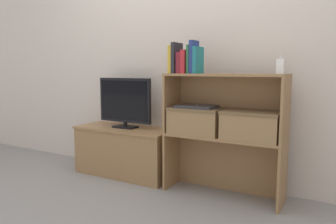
% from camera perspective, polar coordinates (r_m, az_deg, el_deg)
% --- Properties ---
extents(ground_plane, '(16.00, 16.00, 0.00)m').
position_cam_1_polar(ground_plane, '(2.87, -1.53, -13.37)').
color(ground_plane, gray).
extents(wall_back, '(10.00, 0.05, 2.40)m').
position_cam_1_polar(wall_back, '(3.06, 2.66, 10.83)').
color(wall_back, beige).
rests_on(wall_back, ground_plane).
extents(tv_stand, '(0.98, 0.41, 0.46)m').
position_cam_1_polar(tv_stand, '(3.22, -7.38, -6.75)').
color(tv_stand, olive).
rests_on(tv_stand, ground_plane).
extents(tv, '(0.57, 0.14, 0.47)m').
position_cam_1_polar(tv, '(3.14, -7.54, 1.81)').
color(tv, black).
rests_on(tv, tv_stand).
extents(bookshelf_lower_tier, '(0.95, 0.30, 0.49)m').
position_cam_1_polar(bookshelf_lower_tier, '(2.74, 9.95, -7.64)').
color(bookshelf_lower_tier, olive).
rests_on(bookshelf_lower_tier, ground_plane).
extents(bookshelf_upper_tier, '(0.95, 0.30, 0.49)m').
position_cam_1_polar(bookshelf_upper_tier, '(2.66, 10.19, 2.67)').
color(bookshelf_upper_tier, olive).
rests_on(bookshelf_upper_tier, bookshelf_lower_tier).
extents(book_mustard, '(0.03, 0.14, 0.22)m').
position_cam_1_polar(book_mustard, '(2.73, 0.93, 9.11)').
color(book_mustard, gold).
rests_on(book_mustard, bookshelf_upper_tier).
extents(book_charcoal, '(0.03, 0.16, 0.25)m').
position_cam_1_polar(book_charcoal, '(2.72, 1.56, 9.36)').
color(book_charcoal, '#232328').
rests_on(book_charcoal, bookshelf_upper_tier).
extents(book_maroon, '(0.04, 0.13, 0.17)m').
position_cam_1_polar(book_maroon, '(2.70, 2.33, 8.55)').
color(book_maroon, maroon).
rests_on(book_maroon, bookshelf_upper_tier).
extents(book_crimson, '(0.04, 0.15, 0.19)m').
position_cam_1_polar(book_crimson, '(2.68, 3.22, 8.73)').
color(book_crimson, '#B22328').
rests_on(book_crimson, bookshelf_upper_tier).
extents(book_forest, '(0.02, 0.12, 0.23)m').
position_cam_1_polar(book_forest, '(2.66, 3.93, 9.15)').
color(book_forest, '#286638').
rests_on(book_forest, bookshelf_upper_tier).
extents(book_navy, '(0.03, 0.13, 0.26)m').
position_cam_1_polar(book_navy, '(2.65, 4.54, 9.52)').
color(book_navy, navy).
rests_on(book_navy, bookshelf_upper_tier).
extents(book_teal, '(0.03, 0.16, 0.21)m').
position_cam_1_polar(book_teal, '(2.63, 5.27, 8.98)').
color(book_teal, '#1E7075').
rests_on(book_teal, bookshelf_upper_tier).
extents(baby_monitor, '(0.05, 0.04, 0.14)m').
position_cam_1_polar(baby_monitor, '(2.48, 18.96, 7.55)').
color(baby_monitor, white).
rests_on(baby_monitor, bookshelf_upper_tier).
extents(storage_basket_left, '(0.43, 0.27, 0.22)m').
position_cam_1_polar(storage_basket_left, '(2.70, 4.99, -1.29)').
color(storage_basket_left, '#937047').
rests_on(storage_basket_left, bookshelf_lower_tier).
extents(storage_basket_right, '(0.43, 0.27, 0.22)m').
position_cam_1_polar(storage_basket_right, '(2.54, 14.34, -2.03)').
color(storage_basket_right, '#937047').
rests_on(storage_basket_right, bookshelf_lower_tier).
extents(laptop, '(0.31, 0.21, 0.02)m').
position_cam_1_polar(laptop, '(2.68, 5.02, 0.98)').
color(laptop, '#2D2D33').
rests_on(laptop, storage_basket_left).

